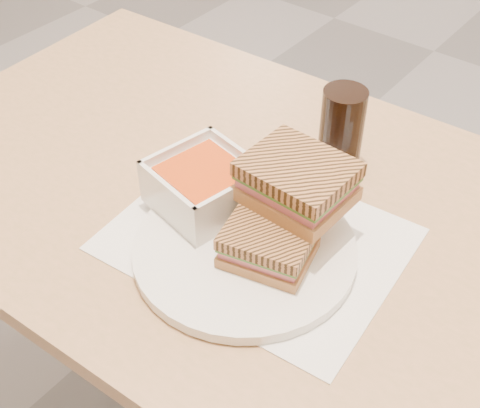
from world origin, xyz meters
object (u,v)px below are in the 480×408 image
Objects in this scene: main_table at (256,255)px; soup_bowl at (204,187)px; panini_lower at (268,244)px; plate at (245,250)px; cola_glass at (341,132)px.

soup_bowl is (-0.05, -0.06, 0.16)m from main_table.
panini_lower is (0.13, -0.03, -0.01)m from soup_bowl.
main_table is 8.01× the size of soup_bowl.
plate is at bearing -18.69° from soup_bowl.
cola_glass is at bearing 64.28° from soup_bowl.
soup_bowl is (-0.10, 0.03, 0.04)m from plate.
panini_lower reaches higher than plate.
plate reaches higher than main_table.
cola_glass is (0.10, 0.20, 0.02)m from soup_bowl.
soup_bowl is at bearing 161.31° from plate.
main_table is 9.50× the size of panini_lower.
cola_glass is at bearing 99.00° from panini_lower.
plate is 2.32× the size of panini_lower.
soup_bowl is 1.09× the size of cola_glass.
panini_lower is at bearing 4.20° from plate.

